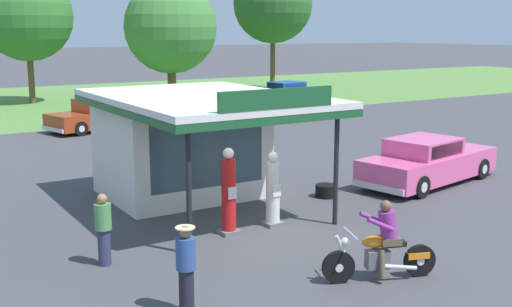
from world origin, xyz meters
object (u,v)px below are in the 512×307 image
object	(u,v)px
gas_pump_offside	(273,192)
parked_car_back_row_far_left	(103,115)
spare_tire_stack	(326,191)
featured_classic_sedan	(428,162)
bystander_standing_back_lot	(195,120)
parked_car_back_row_centre	(224,106)
gas_pump_nearside	(229,195)
motorcycle_with_rider	(382,247)
bystander_chatting_near_pumps	(103,228)
bystander_leaning_by_kiosk	(186,267)
parked_car_back_row_far_right	(285,95)
bystander_admiring_sedan	(152,122)

from	to	relation	value
gas_pump_offside	parked_car_back_row_far_left	bearing A→B (deg)	85.47
spare_tire_stack	featured_classic_sedan	bearing A→B (deg)	-5.35
parked_car_back_row_far_left	spare_tire_stack	size ratio (longest dim) A/B	9.50
bystander_standing_back_lot	parked_car_back_row_centre	bearing A→B (deg)	50.63
gas_pump_nearside	gas_pump_offside	size ratio (longest dim) A/B	1.12
gas_pump_nearside	bystander_standing_back_lot	size ratio (longest dim) A/B	1.24
featured_classic_sedan	gas_pump_nearside	bearing A→B (deg)	-171.97
motorcycle_with_rider	gas_pump_offside	bearing A→B (deg)	88.70
gas_pump_offside	bystander_chatting_near_pumps	world-z (taller)	gas_pump_offside
gas_pump_offside	bystander_standing_back_lot	world-z (taller)	gas_pump_offside
motorcycle_with_rider	bystander_leaning_by_kiosk	xyz separation A→B (m)	(-3.81, 0.68, 0.16)
gas_pump_offside	spare_tire_stack	bearing A→B (deg)	27.51
motorcycle_with_rider	featured_classic_sedan	xyz separation A→B (m)	(6.57, 5.04, 0.02)
motorcycle_with_rider	parked_car_back_row_far_right	size ratio (longest dim) A/B	0.41
parked_car_back_row_far_right	parked_car_back_row_centre	size ratio (longest dim) A/B	0.96
parked_car_back_row_far_left	bystander_standing_back_lot	bearing A→B (deg)	-64.76
featured_classic_sedan	parked_car_back_row_far_right	distance (m)	20.26
gas_pump_nearside	spare_tire_stack	world-z (taller)	gas_pump_nearside
gas_pump_offside	parked_car_back_row_far_left	xyz separation A→B (m)	(1.34, 16.89, -0.16)
gas_pump_nearside	parked_car_back_row_far_left	distance (m)	17.08
gas_pump_offside	parked_car_back_row_centre	world-z (taller)	gas_pump_offside
bystander_leaning_by_kiosk	bystander_standing_back_lot	bearing A→B (deg)	63.12
parked_car_back_row_centre	bystander_admiring_sedan	size ratio (longest dim) A/B	3.36
bystander_chatting_near_pumps	bystander_leaning_by_kiosk	bearing A→B (deg)	-80.61
featured_classic_sedan	parked_car_back_row_far_left	size ratio (longest dim) A/B	0.97
gas_pump_offside	bystander_standing_back_lot	size ratio (longest dim) A/B	1.11
parked_car_back_row_far_right	bystander_admiring_sedan	size ratio (longest dim) A/B	3.23
gas_pump_offside	bystander_standing_back_lot	distance (m)	12.37
bystander_admiring_sedan	bystander_chatting_near_pumps	bearing A→B (deg)	-116.54
motorcycle_with_rider	bystander_chatting_near_pumps	world-z (taller)	motorcycle_with_rider
bystander_leaning_by_kiosk	parked_car_back_row_centre	bearing A→B (deg)	59.58
featured_classic_sedan	bystander_chatting_near_pumps	xyz separation A→B (m)	(-10.86, -1.49, 0.12)
motorcycle_with_rider	bystander_standing_back_lot	size ratio (longest dim) A/B	1.32
featured_classic_sedan	parked_car_back_row_far_right	xyz separation A→B (m)	(7.49, 18.83, 0.02)
bystander_admiring_sedan	motorcycle_with_rider	bearing A→B (deg)	-97.17
parked_car_back_row_far_left	bystander_leaning_by_kiosk	xyz separation A→B (m)	(-5.24, -20.17, 0.13)
gas_pump_nearside	parked_car_back_row_far_right	size ratio (longest dim) A/B	0.38
bystander_leaning_by_kiosk	motorcycle_with_rider	bearing A→B (deg)	-10.04
motorcycle_with_rider	bystander_admiring_sedan	xyz separation A→B (m)	(2.04, 16.22, 0.24)
bystander_admiring_sedan	bystander_standing_back_lot	distance (m)	1.85
gas_pump_offside	featured_classic_sedan	distance (m)	6.58
gas_pump_offside	bystander_admiring_sedan	size ratio (longest dim) A/B	1.11
bystander_admiring_sedan	spare_tire_stack	size ratio (longest dim) A/B	2.77
featured_classic_sedan	parked_car_back_row_far_left	distance (m)	16.62
parked_car_back_row_far_right	spare_tire_stack	bearing A→B (deg)	-121.25
bystander_admiring_sedan	parked_car_back_row_far_right	bearing A→B (deg)	32.47
featured_classic_sedan	bystander_admiring_sedan	xyz separation A→B (m)	(-4.53, 11.18, 0.22)
featured_classic_sedan	spare_tire_stack	size ratio (longest dim) A/B	9.24
featured_classic_sedan	bystander_standing_back_lot	xyz separation A→B (m)	(-2.74, 10.71, 0.22)
spare_tire_stack	bystander_standing_back_lot	bearing A→B (deg)	84.61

